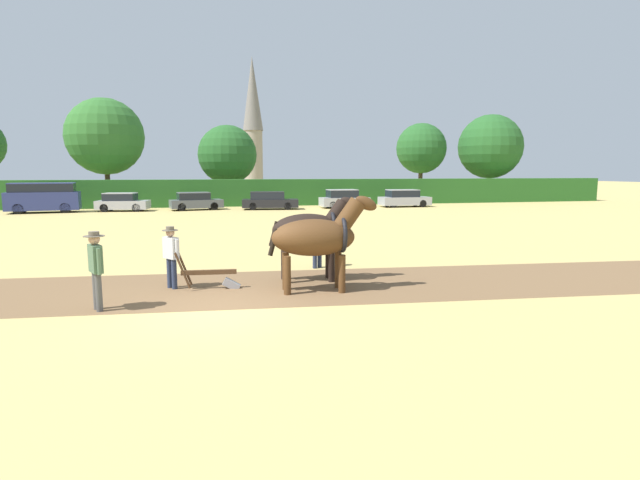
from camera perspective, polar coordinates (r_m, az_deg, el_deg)
The scene contains 20 objects.
ground_plane at distance 11.55m, azimuth -11.23°, elevation -7.76°, with size 240.00×240.00×0.00m, color tan.
plowed_furrow_strip at distance 13.95m, azimuth -22.75°, elevation -5.50°, with size 34.43×4.26×0.01m, color brown.
hedgerow at distance 44.89m, azimuth -12.74°, elevation 5.26°, with size 79.06×1.54×2.35m, color #286023.
tree_center_left at distance 49.24m, azimuth -23.35°, elevation 10.79°, with size 6.76×6.76×9.52m.
tree_center at distance 48.88m, azimuth -10.53°, elevation 9.56°, with size 5.55×5.55×7.41m.
tree_center_right at distance 54.24m, azimuth 11.49°, elevation 10.20°, with size 5.23×5.23×8.06m.
tree_right at distance 56.73m, azimuth 18.89°, elevation 10.05°, with size 6.72×6.72×9.01m.
church_spire at distance 83.41m, azimuth -7.67°, elevation 13.34°, with size 3.27×3.27×21.21m.
draft_horse_lead_left at distance 12.74m, azimuth -0.23°, elevation 0.36°, with size 2.88×1.17×2.54m.
draft_horse_lead_right at distance 13.99m, azimuth -1.01°, elevation 1.14°, with size 2.64×1.12×2.44m.
plow at distance 13.46m, azimuth -12.01°, elevation -4.14°, with size 1.68×0.49×1.13m.
farmer_at_plow at distance 13.67m, azimuth -16.66°, elevation -1.40°, with size 0.44×0.54×1.65m.
farmer_beside_team at distance 15.90m, azimuth -0.32°, elevation 0.12°, with size 0.57×0.42×1.62m.
farmer_onlooker_left at distance 12.07m, azimuth -24.25°, elevation -2.53°, with size 0.45×0.63×1.77m.
parked_van at distance 42.57m, azimuth -29.07°, elevation 4.28°, with size 5.13×2.60×2.22m.
parked_car_left at distance 41.58m, azimuth -21.67°, elevation 4.03°, with size 4.01×2.25×1.42m.
parked_car_center_left at distance 41.10m, azimuth -14.05°, elevation 4.30°, with size 4.31×2.45×1.41m.
parked_car_center at distance 40.73m, azimuth -5.80°, elevation 4.48°, with size 4.66×2.31×1.43m.
parked_car_center_right at distance 42.20m, azimuth 2.72°, elevation 4.69°, with size 4.09×1.92×1.55m.
parked_car_right at distance 43.98m, azimuth 9.57°, elevation 4.70°, with size 4.31×1.83×1.50m.
Camera 1 is at (-0.30, -11.13, 3.09)m, focal length 28.00 mm.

